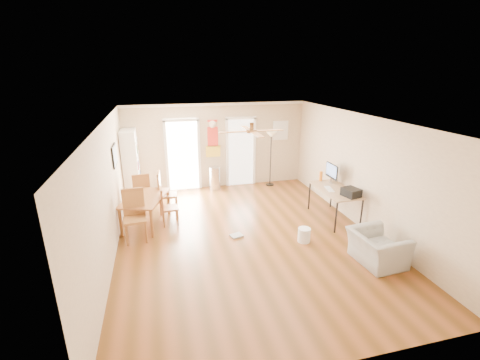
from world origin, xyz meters
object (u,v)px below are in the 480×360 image
object	(u,v)px
armchair	(377,248)
dining_chair_near	(135,217)
printer	(351,192)
dining_chair_far	(142,191)
trash_can	(215,178)
dining_chair_right_a	(168,192)
torchiere_lamp	(271,159)
wastebasket_a	(304,235)
dining_table	(146,211)
computer_desk	(334,204)
bookshelf	(131,165)
dining_chair_right_b	(170,206)

from	to	relation	value
armchair	dining_chair_near	bearing A→B (deg)	61.74
printer	dining_chair_far	bearing A→B (deg)	141.35
trash_can	printer	bearing A→B (deg)	-51.96
dining_chair_right_a	printer	size ratio (longest dim) A/B	2.91
torchiere_lamp	wastebasket_a	distance (m)	3.76
armchair	dining_chair_far	bearing A→B (deg)	46.16
dining_table	armchair	distance (m)	5.13
trash_can	torchiere_lamp	world-z (taller)	torchiere_lamp
dining_chair_near	printer	size ratio (longest dim) A/B	3.00
armchair	computer_desk	bearing A→B (deg)	-9.20
trash_can	dining_chair_near	bearing A→B (deg)	-128.88
printer	wastebasket_a	bearing A→B (deg)	-176.59
bookshelf	trash_can	world-z (taller)	bookshelf
torchiere_lamp	computer_desk	size ratio (longest dim) A/B	1.19
computer_desk	dining_chair_near	bearing A→B (deg)	179.24
dining_chair_near	torchiere_lamp	bearing A→B (deg)	29.97
dining_chair_right_a	printer	world-z (taller)	dining_chair_right_a
dining_chair_far	dining_chair_right_b	bearing A→B (deg)	116.38
dining_chair_far	trash_can	distance (m)	2.39
dining_chair_right_a	armchair	size ratio (longest dim) A/B	1.13
bookshelf	dining_chair_right_a	distance (m)	1.62
computer_desk	bookshelf	bearing A→B (deg)	151.34
computer_desk	dining_chair_right_b	bearing A→B (deg)	169.96
dining_chair_right_a	armchair	xyz separation A→B (m)	(3.75, -3.39, -0.23)
dining_chair_near	trash_can	bearing A→B (deg)	47.04
computer_desk	armchair	bearing A→B (deg)	-95.37
dining_chair_right_a	dining_chair_right_b	distance (m)	0.72
wastebasket_a	computer_desk	bearing A→B (deg)	37.12
torchiere_lamp	computer_desk	bearing A→B (deg)	-75.94
dining_chair_right_a	trash_can	distance (m)	2.03
dining_chair_far	printer	distance (m)	5.23
dining_chair_far	dining_chair_near	bearing A→B (deg)	80.37
dining_chair_near	computer_desk	distance (m)	4.69
trash_can	armchair	xyz separation A→B (m)	(2.29, -4.79, -0.05)
dining_table	dining_chair_right_b	size ratio (longest dim) A/B	1.50
dining_chair_right_a	torchiere_lamp	bearing A→B (deg)	-61.82
trash_can	torchiere_lamp	size ratio (longest dim) A/B	0.42
dining_chair_right_b	dining_table	bearing A→B (deg)	74.50
printer	armchair	bearing A→B (deg)	-114.82
dining_table	torchiere_lamp	distance (m)	4.30
armchair	trash_can	bearing A→B (deg)	21.72
dining_chair_right_a	trash_can	size ratio (longest dim) A/B	1.51
dining_table	dining_chair_near	xyz separation A→B (m)	(-0.20, -0.76, 0.21)
printer	armchair	world-z (taller)	printer
dining_table	armchair	bearing A→B (deg)	-33.10
dining_chair_right_b	computer_desk	distance (m)	4.00
dining_chair_right_a	dining_chair_far	xyz separation A→B (m)	(-0.67, 0.31, -0.03)
armchair	dining_table	bearing A→B (deg)	53.07
dining_chair_far	printer	bearing A→B (deg)	148.12
torchiere_lamp	dining_chair_far	bearing A→B (deg)	-165.10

